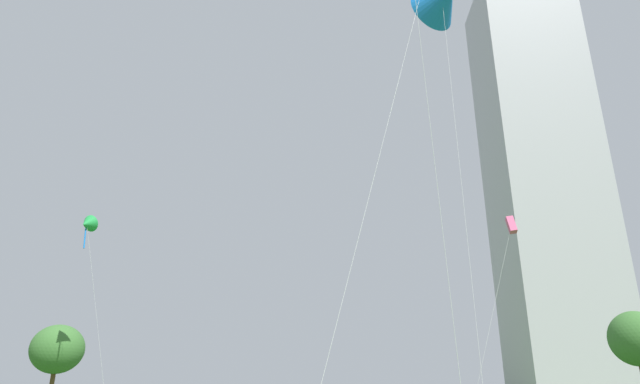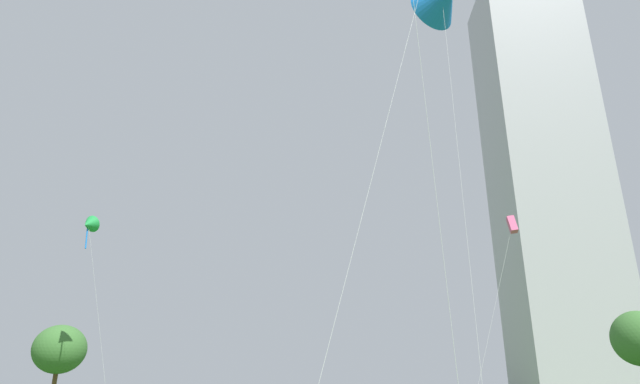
{
  "view_description": "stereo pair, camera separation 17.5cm",
  "coord_description": "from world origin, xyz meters",
  "px_view_note": "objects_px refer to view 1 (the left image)",
  "views": [
    {
      "loc": [
        1.45,
        -13.52,
        2.19
      ],
      "look_at": [
        -1.67,
        12.97,
        12.06
      ],
      "focal_mm": 30.56,
      "sensor_mm": 36.0,
      "label": 1
    },
    {
      "loc": [
        1.63,
        -13.5,
        2.19
      ],
      "look_at": [
        -1.67,
        12.97,
        12.06
      ],
      "focal_mm": 30.56,
      "sensor_mm": 36.0,
      "label": 2
    }
  ],
  "objects_px": {
    "kite_flying_3": "(87,224)",
    "distant_highrise_0": "(542,174)",
    "kite_flying_5": "(511,226)",
    "park_tree_2": "(57,349)",
    "park_tree_1": "(637,339)"
  },
  "relations": [
    {
      "from": "kite_flying_3",
      "to": "distant_highrise_0",
      "type": "xyz_separation_m",
      "value": [
        60.89,
        93.73,
        38.99
      ]
    },
    {
      "from": "kite_flying_5",
      "to": "distant_highrise_0",
      "type": "distance_m",
      "value": 110.7
    },
    {
      "from": "park_tree_2",
      "to": "distant_highrise_0",
      "type": "xyz_separation_m",
      "value": [
        65.63,
        87.22,
        47.19
      ]
    },
    {
      "from": "kite_flying_5",
      "to": "park_tree_1",
      "type": "height_order",
      "value": "kite_flying_5"
    },
    {
      "from": "park_tree_2",
      "to": "distant_highrise_0",
      "type": "distance_m",
      "value": 118.92
    },
    {
      "from": "kite_flying_3",
      "to": "park_tree_2",
      "type": "distance_m",
      "value": 11.49
    },
    {
      "from": "kite_flying_3",
      "to": "kite_flying_5",
      "type": "distance_m",
      "value": 29.03
    },
    {
      "from": "park_tree_1",
      "to": "distant_highrise_0",
      "type": "relative_size",
      "value": 0.08
    },
    {
      "from": "kite_flying_5",
      "to": "distant_highrise_0",
      "type": "xyz_separation_m",
      "value": [
        32.2,
        97.55,
        41.26
      ]
    },
    {
      "from": "park_tree_1",
      "to": "distant_highrise_0",
      "type": "bearing_deg",
      "value": 76.66
    },
    {
      "from": "kite_flying_3",
      "to": "park_tree_1",
      "type": "xyz_separation_m",
      "value": [
        42.11,
        14.57,
        -7.18
      ]
    },
    {
      "from": "kite_flying_3",
      "to": "park_tree_2",
      "type": "xyz_separation_m",
      "value": [
        -4.75,
        6.51,
        -8.2
      ]
    },
    {
      "from": "kite_flying_3",
      "to": "park_tree_2",
      "type": "relative_size",
      "value": 1.96
    },
    {
      "from": "kite_flying_3",
      "to": "kite_flying_5",
      "type": "bearing_deg",
      "value": -7.59
    },
    {
      "from": "kite_flying_3",
      "to": "park_tree_1",
      "type": "height_order",
      "value": "kite_flying_3"
    }
  ]
}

